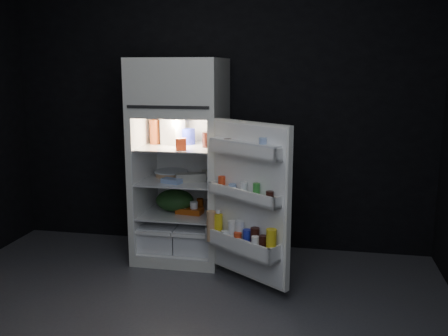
% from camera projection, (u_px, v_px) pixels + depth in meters
% --- Properties ---
extents(floor, '(4.00, 3.40, 0.00)m').
position_uv_depth(floor, '(166.00, 329.00, 3.30)').
color(floor, '#49494E').
rests_on(floor, ground).
extents(wall_back, '(4.00, 0.00, 2.70)m').
position_uv_depth(wall_back, '(218.00, 106.00, 4.67)').
color(wall_back, black).
rests_on(wall_back, ground).
extents(refrigerator, '(0.76, 0.71, 1.78)m').
position_uv_depth(refrigerator, '(181.00, 153.00, 4.43)').
color(refrigerator, white).
rests_on(refrigerator, ground).
extents(fridge_door, '(0.70, 0.57, 1.22)m').
position_uv_depth(fridge_door, '(247.00, 205.00, 3.78)').
color(fridge_door, white).
rests_on(fridge_door, ground).
extents(milk_jug, '(0.20, 0.20, 0.24)m').
position_uv_depth(milk_jug, '(173.00, 131.00, 4.43)').
color(milk_jug, white).
rests_on(milk_jug, refrigerator).
extents(mayo_jar, '(0.15, 0.15, 0.14)m').
position_uv_depth(mayo_jar, '(189.00, 137.00, 4.45)').
color(mayo_jar, '#1E29A6').
rests_on(mayo_jar, refrigerator).
extents(jam_jar, '(0.11, 0.11, 0.13)m').
position_uv_depth(jam_jar, '(208.00, 140.00, 4.29)').
color(jam_jar, black).
rests_on(jam_jar, refrigerator).
extents(amber_bottle, '(0.11, 0.11, 0.22)m').
position_uv_depth(amber_bottle, '(155.00, 132.00, 4.45)').
color(amber_bottle, '#B0491C').
rests_on(amber_bottle, refrigerator).
extents(small_carton, '(0.10, 0.09, 0.10)m').
position_uv_depth(small_carton, '(181.00, 144.00, 4.14)').
color(small_carton, red).
rests_on(small_carton, refrigerator).
extents(egg_carton, '(0.28, 0.18, 0.07)m').
position_uv_depth(egg_carton, '(191.00, 177.00, 4.34)').
color(egg_carton, gray).
rests_on(egg_carton, refrigerator).
extents(pie, '(0.30, 0.30, 0.04)m').
position_uv_depth(pie, '(171.00, 174.00, 4.55)').
color(pie, tan).
rests_on(pie, refrigerator).
extents(flat_package, '(0.19, 0.14, 0.04)m').
position_uv_depth(flat_package, '(172.00, 181.00, 4.28)').
color(flat_package, '#829BC8').
rests_on(flat_package, refrigerator).
extents(wrapped_pkg, '(0.16, 0.15, 0.05)m').
position_uv_depth(wrapped_pkg, '(210.00, 173.00, 4.57)').
color(wrapped_pkg, beige).
rests_on(wrapped_pkg, refrigerator).
extents(produce_bag, '(0.37, 0.33, 0.20)m').
position_uv_depth(produce_bag, '(175.00, 200.00, 4.50)').
color(produce_bag, '#193815').
rests_on(produce_bag, refrigerator).
extents(yogurt_tray, '(0.24, 0.15, 0.05)m').
position_uv_depth(yogurt_tray, '(190.00, 211.00, 4.43)').
color(yogurt_tray, '#A5420E').
rests_on(yogurt_tray, refrigerator).
extents(small_can_red, '(0.07, 0.07, 0.09)m').
position_uv_depth(small_can_red, '(200.00, 203.00, 4.59)').
color(small_can_red, '#A5420E').
rests_on(small_can_red, refrigerator).
extents(small_can_silver, '(0.08, 0.08, 0.09)m').
position_uv_depth(small_can_silver, '(208.00, 205.00, 4.55)').
color(small_can_silver, silver).
rests_on(small_can_silver, refrigerator).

